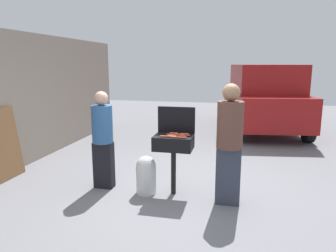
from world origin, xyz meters
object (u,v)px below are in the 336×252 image
propane_tank (146,174)px  person_right (229,140)px  hot_dog_9 (186,135)px  parked_minivan (263,97)px  hot_dog_1 (173,136)px  leaning_board (1,145)px  hot_dog_5 (164,136)px  hot_dog_2 (185,134)px  hot_dog_3 (181,136)px  hot_dog_10 (182,138)px  person_left (103,136)px  hot_dog_4 (172,135)px  hot_dog_6 (179,134)px  hot_dog_7 (171,135)px  hot_dog_0 (174,133)px  hot_dog_8 (173,137)px  bbq_grill (174,145)px

propane_tank → person_right: size_ratio=0.35×
hot_dog_9 → parked_minivan: 5.62m
hot_dog_1 → leaning_board: leaning_board is taller
hot_dog_9 → hot_dog_5: bearing=-155.9°
hot_dog_2 → hot_dog_3: same height
hot_dog_1 → hot_dog_9: (0.18, 0.11, 0.00)m
hot_dog_10 → person_left: size_ratio=0.08×
hot_dog_3 → person_right: (0.73, -0.13, -0.00)m
hot_dog_4 → hot_dog_6: same height
hot_dog_6 → hot_dog_9: 0.12m
hot_dog_6 → hot_dog_7: same height
propane_tank → hot_dog_3: bearing=3.6°
hot_dog_0 → leaning_board: bearing=-177.0°
hot_dog_4 → hot_dog_9: 0.21m
hot_dog_3 → hot_dog_8: bearing=-130.5°
hot_dog_6 → hot_dog_10: size_ratio=1.00×
hot_dog_2 → bbq_grill: bearing=-148.3°
hot_dog_3 → leaning_board: 3.24m
person_right → hot_dog_2: bearing=-11.6°
hot_dog_4 → parked_minivan: (1.74, 5.45, 0.06)m
hot_dog_2 → propane_tank: hot_dog_2 is taller
person_right → propane_tank: bearing=5.4°
hot_dog_0 → person_right: (0.88, -0.28, -0.00)m
hot_dog_7 → parked_minivan: size_ratio=0.03×
hot_dog_9 → hot_dog_3: bearing=-147.0°
propane_tank → person_right: (1.29, -0.10, 0.65)m
hot_dog_0 → person_right: person_right is taller
hot_dog_2 → hot_dog_6: 0.10m
hot_dog_2 → hot_dog_9: same height
hot_dog_5 → hot_dog_10: bearing=-4.3°
person_right → parked_minivan: size_ratio=0.39×
person_left → hot_dog_3: bearing=-11.0°
hot_dog_4 → hot_dog_7: (-0.03, 0.05, 0.00)m
hot_dog_0 → person_right: 0.92m
person_right → leaning_board: size_ratio=1.39×
hot_dog_8 → person_left: (-1.22, 0.17, -0.09)m
parked_minivan → hot_dog_9: bearing=66.4°
bbq_grill → hot_dog_6: (0.07, 0.04, 0.16)m
propane_tank → parked_minivan: size_ratio=0.13×
hot_dog_2 → hot_dog_4: same height
person_left → leaning_board: 1.92m
hot_dog_7 → hot_dog_10: same height
hot_dog_5 → person_right: size_ratio=0.07×
person_right → hot_dog_4: bearing=1.2°
hot_dog_6 → propane_tank: (-0.50, -0.11, -0.65)m
propane_tank → leaning_board: 2.68m
bbq_grill → parked_minivan: (1.72, 5.41, 0.22)m
hot_dog_5 → hot_dog_6: 0.26m
hot_dog_3 → hot_dog_10: 0.12m
hot_dog_1 → hot_dog_3: bearing=29.6°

